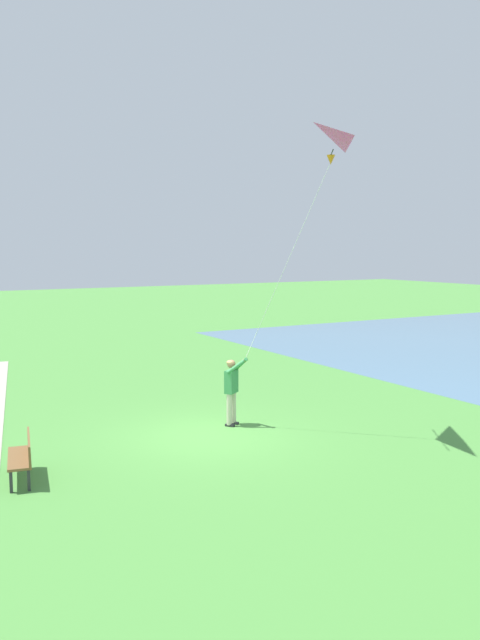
% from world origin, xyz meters
% --- Properties ---
extents(ground_plane, '(120.00, 120.00, 0.00)m').
position_xyz_m(ground_plane, '(0.00, 0.00, 0.00)').
color(ground_plane, '#4C8E3D').
extents(person_kite_flyer, '(0.55, 0.62, 1.83)m').
position_xyz_m(person_kite_flyer, '(-0.98, -0.59, 1.05)').
color(person_kite_flyer, '#232328').
rests_on(person_kite_flyer, ground).
extents(flying_kite, '(1.79, 2.60, 5.56)m').
position_xyz_m(flying_kite, '(-2.12, 1.31, 6.96)').
color(flying_kite, '#E02D9E').
extents(park_bench_near_walkway, '(0.72, 1.56, 0.88)m').
position_xyz_m(park_bench_near_walkway, '(4.58, 0.84, 0.51)').
color(park_bench_near_walkway, brown).
rests_on(park_bench_near_walkway, ground).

